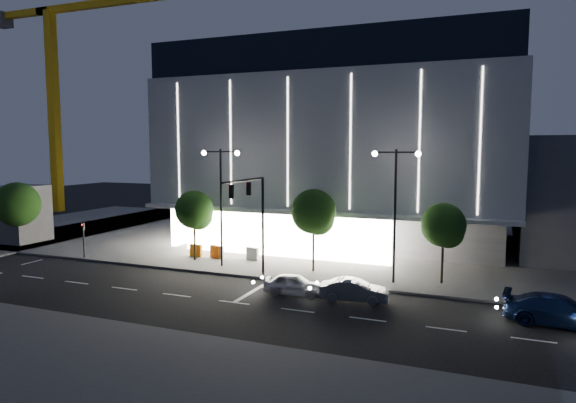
% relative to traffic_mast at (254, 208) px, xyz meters
% --- Properties ---
extents(ground, '(160.00, 160.00, 0.00)m').
position_rel_traffic_mast_xyz_m(ground, '(-1.00, -3.34, -5.03)').
color(ground, black).
rests_on(ground, ground).
extents(sidewalk_museum, '(70.00, 40.00, 0.15)m').
position_rel_traffic_mast_xyz_m(sidewalk_museum, '(4.00, 20.66, -4.95)').
color(sidewalk_museum, '#474747').
rests_on(sidewalk_museum, ground).
extents(sidewalk_near, '(70.00, 10.00, 0.15)m').
position_rel_traffic_mast_xyz_m(sidewalk_near, '(4.00, -15.34, -4.95)').
color(sidewalk_near, '#474747').
rests_on(sidewalk_near, ground).
extents(sidewalk_west, '(16.00, 50.00, 0.15)m').
position_rel_traffic_mast_xyz_m(sidewalk_west, '(-31.00, 6.66, -4.95)').
color(sidewalk_west, '#474747').
rests_on(sidewalk_west, ground).
extents(museum, '(30.00, 25.80, 18.00)m').
position_rel_traffic_mast_xyz_m(museum, '(1.98, 18.97, 4.25)').
color(museum, '#4C4C51').
rests_on(museum, ground).
extents(traffic_mast, '(0.33, 5.89, 7.07)m').
position_rel_traffic_mast_xyz_m(traffic_mast, '(0.00, 0.00, 0.00)').
color(traffic_mast, black).
rests_on(traffic_mast, ground).
extents(street_lamp_west, '(3.16, 0.36, 9.00)m').
position_rel_traffic_mast_xyz_m(street_lamp_west, '(-4.00, 2.66, 0.93)').
color(street_lamp_west, black).
rests_on(street_lamp_west, ground).
extents(street_lamp_east, '(3.16, 0.36, 9.00)m').
position_rel_traffic_mast_xyz_m(street_lamp_east, '(9.00, 2.66, 0.93)').
color(street_lamp_east, black).
rests_on(street_lamp_east, ground).
extents(ped_signal_far, '(0.22, 0.24, 3.00)m').
position_rel_traffic_mast_xyz_m(ped_signal_far, '(-16.00, 1.16, -3.14)').
color(ped_signal_far, black).
rests_on(ped_signal_far, ground).
extents(tower_crane, '(32.00, 2.00, 28.50)m').
position_rel_traffic_mast_xyz_m(tower_crane, '(-41.92, 24.66, 15.48)').
color(tower_crane, gold).
rests_on(tower_crane, ground).
extents(tree_left, '(3.02, 3.02, 5.72)m').
position_rel_traffic_mast_xyz_m(tree_left, '(-6.97, 3.68, -0.99)').
color(tree_left, black).
rests_on(tree_left, ground).
extents(tree_mid, '(3.25, 3.25, 6.15)m').
position_rel_traffic_mast_xyz_m(tree_mid, '(3.03, 3.68, -0.69)').
color(tree_mid, black).
rests_on(tree_mid, ground).
extents(tree_right, '(2.91, 2.91, 5.51)m').
position_rel_traffic_mast_xyz_m(tree_right, '(12.03, 3.68, -1.14)').
color(tree_right, black).
rests_on(tree_right, ground).
extents(car_lead, '(3.96, 1.88, 1.31)m').
position_rel_traffic_mast_xyz_m(car_lead, '(3.72, -2.02, -4.37)').
color(car_lead, '#ADAFB5').
rests_on(car_lead, ground).
extents(car_second, '(4.18, 1.93, 1.33)m').
position_rel_traffic_mast_xyz_m(car_second, '(7.50, -1.97, -4.36)').
color(car_second, gray).
rests_on(car_second, ground).
extents(car_third, '(5.57, 2.70, 1.56)m').
position_rel_traffic_mast_xyz_m(car_third, '(18.34, -2.14, -4.25)').
color(car_third, navy).
rests_on(car_third, ground).
extents(barrier_a, '(1.12, 0.34, 1.00)m').
position_rel_traffic_mast_xyz_m(barrier_a, '(-7.65, 4.84, -4.38)').
color(barrier_a, orange).
rests_on(barrier_a, sidewalk_museum).
extents(barrier_b, '(1.13, 0.49, 1.00)m').
position_rel_traffic_mast_xyz_m(barrier_b, '(-5.68, 4.99, -4.38)').
color(barrier_b, '#BBBBBB').
rests_on(barrier_b, sidewalk_museum).
extents(barrier_c, '(1.11, 0.64, 1.00)m').
position_rel_traffic_mast_xyz_m(barrier_c, '(-5.90, 4.97, -4.38)').
color(barrier_c, '#FF610E').
rests_on(barrier_c, sidewalk_museum).
extents(barrier_d, '(1.13, 0.48, 1.00)m').
position_rel_traffic_mast_xyz_m(barrier_d, '(-2.75, 5.41, -4.38)').
color(barrier_d, beige).
rests_on(barrier_d, sidewalk_museum).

